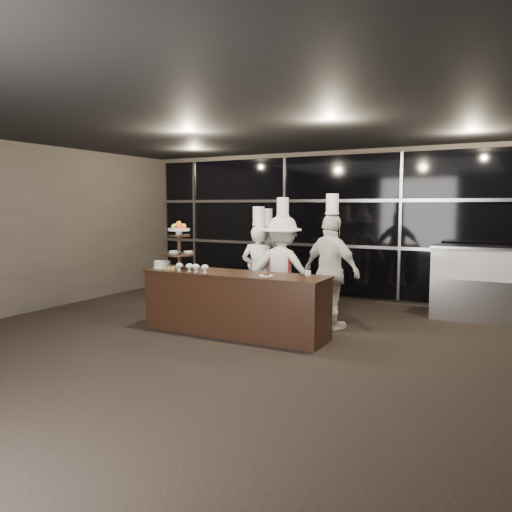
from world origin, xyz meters
The scene contains 14 objects.
room centered at (0.00, 0.00, 1.50)m, with size 10.00×10.00×10.00m.
window_wall centered at (0.00, 4.94, 1.50)m, with size 8.60×0.10×2.80m.
buffet_counter centered at (-0.49, 1.61, 0.47)m, with size 2.84×0.74×0.92m.
display_stand centered at (-1.49, 1.61, 1.34)m, with size 0.48×0.48×0.74m.
compotes centered at (-1.09, 1.39, 1.00)m, with size 0.57×0.11×0.12m.
layer_cake centered at (-1.79, 1.56, 0.97)m, with size 0.30×0.30×0.11m.
pastry_squares centered at (-1.52, 1.45, 0.95)m, with size 0.20×0.13×0.05m.
small_plate centered at (0.08, 1.51, 0.94)m, with size 0.20×0.20×0.05m.
chef_cup centered at (0.57, 1.86, 0.96)m, with size 0.08×0.08×0.07m, color white.
display_case centered at (2.64, 4.30, 0.69)m, with size 1.48×0.65×1.24m.
chef_a centered at (-0.61, 2.62, 0.83)m, with size 0.63×0.47×1.89m.
chef_b centered at (-0.58, 2.84, 0.79)m, with size 0.76×0.59×1.85m.
chef_c centered at (-0.18, 2.62, 0.88)m, with size 1.15×0.69×2.04m.
chef_d centered at (0.67, 2.57, 0.91)m, with size 1.13×0.78×2.08m.
Camera 1 is at (3.20, -4.67, 1.91)m, focal length 35.00 mm.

